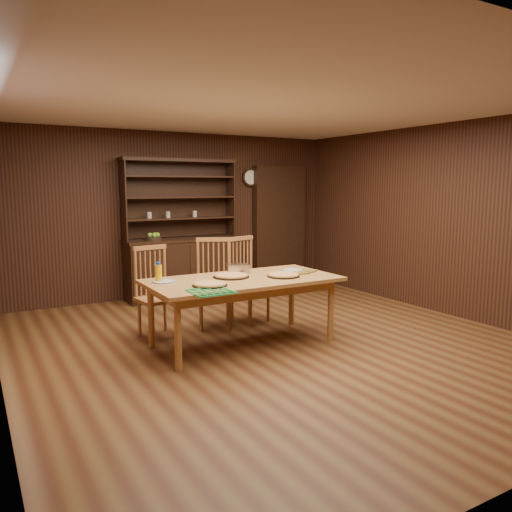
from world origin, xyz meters
TOP-DOWN VIEW (x-y plane):
  - floor at (0.00, 0.00)m, footprint 6.00×6.00m
  - room_shell at (0.00, 0.00)m, footprint 6.00×6.00m
  - china_hutch at (-0.00, 2.75)m, footprint 1.84×0.52m
  - doorway at (1.90, 2.90)m, footprint 1.00×0.18m
  - wall_clock at (1.35, 2.96)m, footprint 0.30×0.05m
  - dining_table at (-0.34, 0.15)m, footprint 2.09×1.04m
  - chair_left at (-1.06, 0.98)m, footprint 0.48×0.47m
  - chair_center at (-0.28, 0.99)m, footprint 0.59×0.57m
  - chair_right at (0.19, 1.03)m, footprint 0.55×0.53m
  - pizza_left at (-0.82, -0.05)m, footprint 0.36×0.36m
  - pizza_right at (0.11, 0.02)m, footprint 0.37×0.37m
  - pizza_center at (-0.42, 0.27)m, footprint 0.41×0.41m
  - cooling_rack at (-0.94, -0.32)m, footprint 0.46×0.46m
  - plate_left at (-1.16, 0.37)m, footprint 0.25×0.25m
  - plate_right at (0.41, 0.28)m, footprint 0.25×0.25m
  - foil_dish at (-0.21, 0.49)m, footprint 0.30×0.26m
  - juice_bottle at (-1.20, 0.41)m, footprint 0.07×0.07m
  - pot_holder_a at (0.56, 0.16)m, footprint 0.26×0.26m
  - pot_holder_b at (0.39, 0.09)m, footprint 0.21×0.21m
  - fruit_bowl at (-0.49, 2.69)m, footprint 0.26×0.26m

SIDE VIEW (x-z plane):
  - floor at x=0.00m, z-range 0.00..0.00m
  - chair_left at x=-1.06m, z-range 0.03..1.10m
  - chair_right at x=0.19m, z-range 0.03..1.14m
  - chair_center at x=-0.28m, z-range 0.04..1.15m
  - china_hutch at x=0.00m, z-range -0.49..1.68m
  - dining_table at x=-0.34m, z-range 0.30..1.05m
  - pot_holder_a at x=0.56m, z-range 0.75..0.76m
  - pot_holder_b at x=0.39m, z-range 0.75..0.76m
  - cooling_rack at x=-0.94m, z-range 0.75..0.77m
  - plate_right at x=0.41m, z-range 0.75..0.77m
  - plate_left at x=-1.16m, z-range 0.75..0.77m
  - pizza_center at x=-0.42m, z-range 0.75..0.79m
  - pizza_right at x=0.11m, z-range 0.75..0.79m
  - pizza_left at x=-0.82m, z-range 0.75..0.79m
  - foil_dish at x=-0.21m, z-range 0.75..0.85m
  - juice_bottle at x=-1.20m, z-range 0.74..0.95m
  - fruit_bowl at x=-0.49m, z-range 0.93..1.04m
  - doorway at x=1.90m, z-range 0.00..2.10m
  - room_shell at x=0.00m, z-range -1.42..4.58m
  - wall_clock at x=1.35m, z-range 1.75..2.05m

